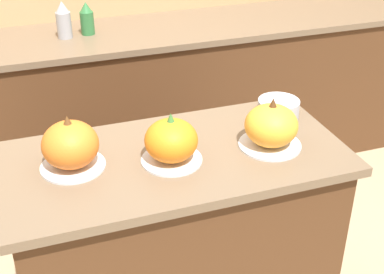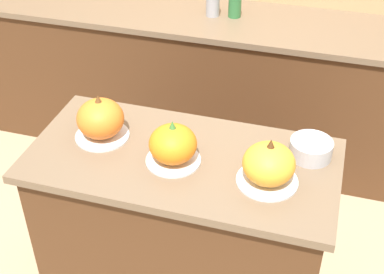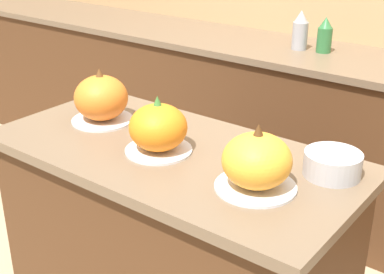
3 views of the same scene
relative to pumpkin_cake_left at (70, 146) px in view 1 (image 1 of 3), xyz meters
The scene contains 8 objects.
kitchen_island 0.64m from the pumpkin_cake_left, ahead, with size 1.23×0.61×0.89m.
back_counter 1.39m from the pumpkin_cake_left, 73.96° to the left, with size 6.00×0.60×0.92m.
pumpkin_cake_left is the anchor object (origin of this frame).
pumpkin_cake_center 0.34m from the pumpkin_cake_left, 12.26° to the right, with size 0.22×0.22×0.19m.
pumpkin_cake_right 0.71m from the pumpkin_cake_left, ahead, with size 0.23×0.23×0.19m.
bottle_tall 1.26m from the pumpkin_cake_left, 83.54° to the left, with size 0.08×0.08×0.20m.
bottle_short 1.30m from the pumpkin_cake_left, 78.10° to the left, with size 0.07×0.07×0.18m.
mixing_bowl 0.85m from the pumpkin_cake_left, ahead, with size 0.17×0.17×0.07m.
Camera 1 is at (-0.48, -1.56, 1.89)m, focal length 50.00 mm.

